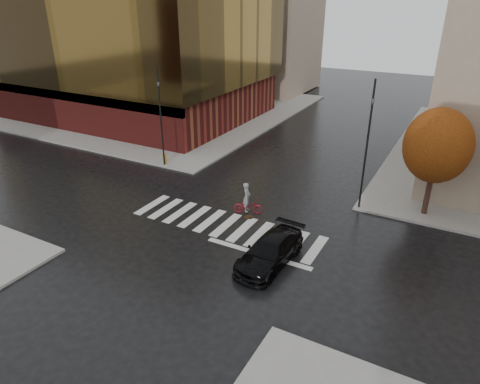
% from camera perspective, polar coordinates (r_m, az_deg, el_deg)
% --- Properties ---
extents(ground, '(120.00, 120.00, 0.00)m').
position_cam_1_polar(ground, '(24.79, -2.48, -4.92)').
color(ground, black).
rests_on(ground, ground).
extents(sidewalk_nw, '(30.00, 30.00, 0.15)m').
position_cam_1_polar(sidewalk_nw, '(52.32, -10.53, 10.99)').
color(sidewalk_nw, gray).
rests_on(sidewalk_nw, ground).
extents(crosswalk, '(12.00, 3.00, 0.01)m').
position_cam_1_polar(crosswalk, '(25.16, -1.90, -4.41)').
color(crosswalk, silver).
rests_on(crosswalk, ground).
extents(office_glass, '(27.00, 19.00, 16.00)m').
position_cam_1_polar(office_glass, '(49.41, -14.57, 19.51)').
color(office_glass, maroon).
rests_on(office_glass, sidewalk_nw).
extents(building_nw_far, '(14.00, 12.00, 20.00)m').
position_cam_1_polar(building_nw_far, '(61.71, 2.71, 22.90)').
color(building_nw_far, gray).
rests_on(building_nw_far, sidewalk_nw).
extents(tree_ne_a, '(3.80, 3.80, 6.50)m').
position_cam_1_polar(tree_ne_a, '(26.93, 24.84, 5.59)').
color(tree_ne_a, '#301E15').
rests_on(tree_ne_a, sidewalk_ne).
extents(sedan, '(2.27, 4.91, 1.39)m').
position_cam_1_polar(sedan, '(21.50, 4.01, -7.89)').
color(sedan, black).
rests_on(sedan, ground).
extents(cyclist, '(1.85, 1.20, 1.99)m').
position_cam_1_polar(cyclist, '(26.22, 1.02, -1.45)').
color(cyclist, maroon).
rests_on(cyclist, ground).
extents(traffic_light_nw, '(0.21, 0.18, 7.41)m').
position_cam_1_polar(traffic_light_nw, '(32.86, -10.58, 10.53)').
color(traffic_light_nw, black).
rests_on(traffic_light_nw, sidewalk_nw).
extents(traffic_light_ne, '(0.17, 0.20, 7.94)m').
position_cam_1_polar(traffic_light_ne, '(26.23, 16.70, 7.08)').
color(traffic_light_ne, black).
rests_on(traffic_light_ne, sidewalk_ne).
extents(fire_hydrant, '(0.29, 0.29, 0.81)m').
position_cam_1_polar(fire_hydrant, '(34.17, -9.99, 4.47)').
color(fire_hydrant, orange).
rests_on(fire_hydrant, sidewalk_nw).
extents(manhole, '(0.79, 0.79, 0.01)m').
position_cam_1_polar(manhole, '(26.00, 1.14, -3.36)').
color(manhole, '#3D2B15').
rests_on(manhole, ground).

